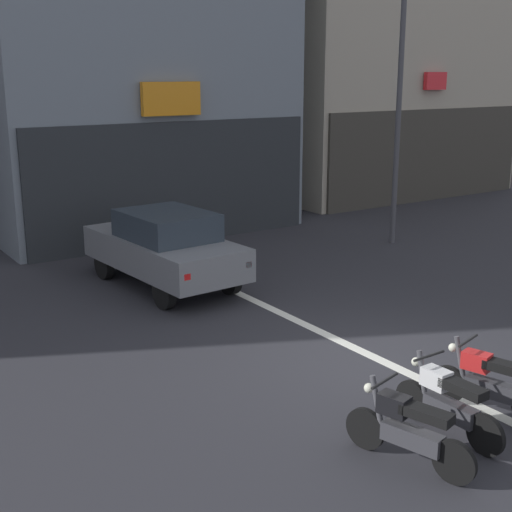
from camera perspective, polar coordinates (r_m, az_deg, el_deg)
name	(u,v)px	position (r m, az deg, el deg)	size (l,w,h in m)	color
ground_plane	(376,358)	(11.48, 9.76, -8.20)	(120.00, 120.00, 0.00)	#2B2B30
lane_centre_line	(194,272)	(16.09, -5.04, -1.32)	(0.20, 18.00, 0.01)	silver
building_mid_block	(101,2)	(22.70, -12.46, 19.48)	(8.41, 9.19, 12.93)	gray
car_grey_crossing_near	(165,246)	(14.88, -7.43, 0.80)	(2.03, 4.21, 1.64)	black
street_lamp	(400,76)	(18.70, 11.65, 14.17)	(0.36, 0.36, 7.21)	#47474C
motorcycle_black_row_leftmost	(408,429)	(8.48, 12.21, -13.56)	(0.61, 1.63, 0.98)	black
motorcycle_white_row_left_mid	(447,401)	(9.22, 15.27, -11.33)	(0.55, 1.67, 0.98)	black
motorcycle_red_row_centre	(489,382)	(9.92, 18.40, -9.67)	(0.62, 1.63, 0.98)	black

